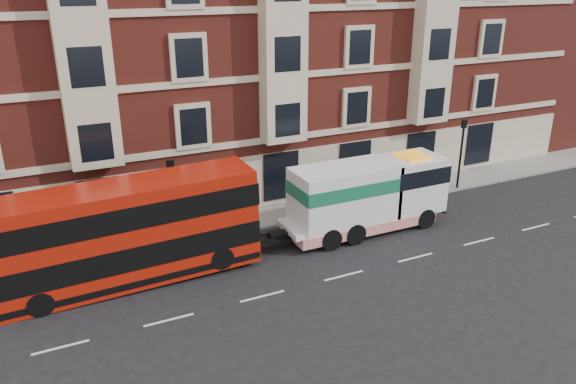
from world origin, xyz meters
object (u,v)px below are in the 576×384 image
(tow_truck, at_px, (365,196))
(box_van, at_px, (22,274))
(pedestrian, at_px, (77,245))
(double_decker_bus, at_px, (128,232))

(tow_truck, xyz_separation_m, box_van, (-16.38, 0.40, -0.77))
(pedestrian, bearing_deg, double_decker_bus, -50.62)
(tow_truck, bearing_deg, box_van, 178.61)
(double_decker_bus, relative_size, tow_truck, 1.25)
(double_decker_bus, distance_m, tow_truck, 12.07)
(double_decker_bus, xyz_separation_m, tow_truck, (12.06, 0.00, -0.42))
(double_decker_bus, distance_m, pedestrian, 3.49)
(double_decker_bus, height_order, box_van, double_decker_bus)
(double_decker_bus, relative_size, pedestrian, 6.35)
(double_decker_bus, height_order, tow_truck, double_decker_bus)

